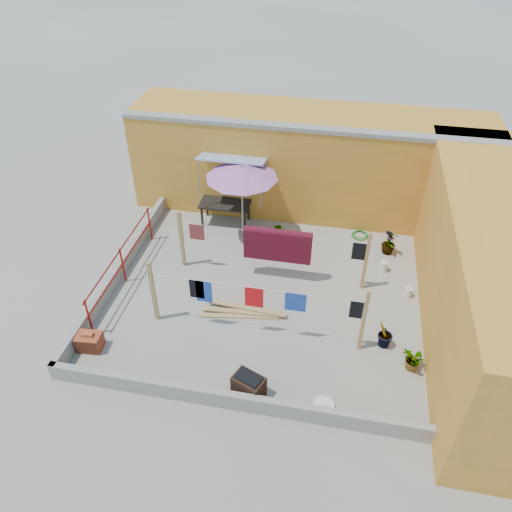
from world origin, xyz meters
name	(u,v)px	position (x,y,z in m)	size (l,w,h in m)	color
ground	(265,295)	(0.00, 0.00, 0.00)	(80.00, 80.00, 0.00)	#9E998E
wall_back	(308,161)	(0.50, 4.69, 1.61)	(11.00, 3.27, 3.21)	orange
wall_right	(488,273)	(5.20, 0.00, 1.60)	(2.40, 9.00, 3.20)	orange
parapet_front	(234,401)	(0.00, -3.58, 0.22)	(8.30, 0.16, 0.44)	gray
parapet_left	(120,269)	(-4.08, 0.00, 0.22)	(0.16, 7.30, 0.44)	gray
red_railing	(122,260)	(-3.85, -0.20, 0.72)	(0.05, 4.20, 1.10)	maroon
clothesline_rig	(275,252)	(0.14, 0.54, 1.05)	(5.09, 2.35, 1.80)	tan
patio_umbrella	(242,173)	(-1.14, 2.42, 2.23)	(2.56, 2.56, 2.48)	gray
outdoor_table	(225,205)	(-1.86, 3.11, 0.66)	(1.57, 0.81, 0.73)	black
brick_stack	(89,342)	(-3.70, -2.64, 0.21)	(0.60, 0.46, 0.50)	#A94227
lumber_pile	(243,312)	(-0.43, -0.83, 0.07)	(2.19, 0.61, 0.13)	tan
brazier	(249,386)	(0.23, -3.20, 0.29)	(0.77, 0.65, 0.59)	black
white_basin	(323,405)	(1.83, -3.20, 0.04)	(0.48, 0.48, 0.08)	silver
water_jug_a	(408,292)	(3.70, 0.68, 0.14)	(0.20, 0.20, 0.31)	silver
water_jug_b	(384,266)	(3.06, 1.63, 0.16)	(0.23, 0.23, 0.36)	silver
green_hose	(360,235)	(2.38, 3.20, 0.04)	(0.53, 0.53, 0.08)	#1A7520
plant_back_a	(279,235)	(-0.01, 2.24, 0.38)	(0.69, 0.60, 0.76)	#1A5E1C
plant_back_b	(389,243)	(3.18, 2.51, 0.35)	(0.39, 0.39, 0.70)	#1A5E1C
plant_right_a	(390,241)	(3.21, 2.47, 0.44)	(0.46, 0.31, 0.88)	#1A5E1C
plant_right_b	(385,335)	(3.05, -1.25, 0.40)	(0.44, 0.35, 0.79)	#1A5E1C
plant_right_c	(414,360)	(3.70, -1.80, 0.29)	(0.52, 0.45, 0.58)	#1A5E1C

